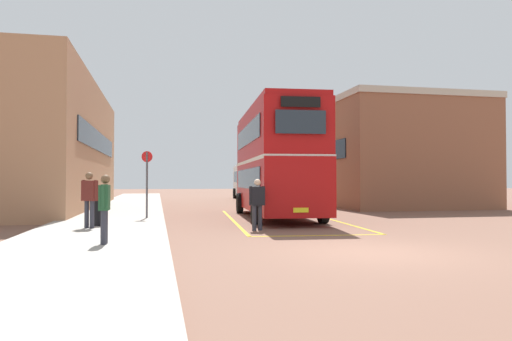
% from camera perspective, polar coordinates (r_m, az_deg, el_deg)
% --- Properties ---
extents(ground_plane, '(135.60, 135.60, 0.00)m').
position_cam_1_polar(ground_plane, '(24.88, -0.67, -4.95)').
color(ground_plane, brown).
extents(sidewalk_left, '(4.00, 57.60, 0.14)m').
position_cam_1_polar(sidewalk_left, '(26.86, -15.48, -4.48)').
color(sidewalk_left, '#A39E93').
rests_on(sidewalk_left, ground).
extents(brick_building_left, '(6.83, 19.92, 7.01)m').
position_cam_1_polar(brick_building_left, '(29.45, -24.93, 2.57)').
color(brick_building_left, '#AD7A56').
rests_on(brick_building_left, ground).
extents(depot_building_right, '(8.82, 15.52, 6.60)m').
position_cam_1_polar(depot_building_right, '(33.96, 13.76, 1.66)').
color(depot_building_right, brown).
rests_on(depot_building_right, ground).
extents(double_decker_bus, '(3.34, 9.85, 4.75)m').
position_cam_1_polar(double_decker_bus, '(20.77, 2.38, 1.24)').
color(double_decker_bus, black).
rests_on(double_decker_bus, ground).
extents(single_deck_bus, '(3.10, 9.21, 3.02)m').
position_cam_1_polar(single_deck_bus, '(40.73, -0.56, -1.19)').
color(single_deck_bus, black).
rests_on(single_deck_bus, ground).
extents(pedestrian_boarding, '(0.54, 0.35, 1.67)m').
position_cam_1_polar(pedestrian_boarding, '(15.46, 0.14, -3.65)').
color(pedestrian_boarding, '#2D2D38').
rests_on(pedestrian_boarding, ground).
extents(pedestrian_waiting_near, '(0.53, 0.48, 1.74)m').
position_cam_1_polar(pedestrian_waiting_near, '(15.70, -19.37, -2.85)').
color(pedestrian_waiting_near, '#2D2D38').
rests_on(pedestrian_waiting_near, sidewalk_left).
extents(pedestrian_waiting_far, '(0.24, 0.55, 1.62)m').
position_cam_1_polar(pedestrian_waiting_far, '(11.68, -17.74, -3.87)').
color(pedestrian_waiting_far, '#2D2D38').
rests_on(pedestrian_waiting_far, sidewalk_left).
extents(litter_bin, '(0.47, 0.47, 0.90)m').
position_cam_1_polar(litter_bin, '(16.51, -18.26, -4.74)').
color(litter_bin, black).
rests_on(litter_bin, sidewalk_left).
extents(bus_stop_sign, '(0.43, 0.16, 2.65)m').
position_cam_1_polar(bus_stop_sign, '(19.36, -12.97, -0.84)').
color(bus_stop_sign, '#4C4C51').
rests_on(bus_stop_sign, sidewalk_left).
extents(bay_marking_yellow, '(5.04, 11.99, 0.01)m').
position_cam_1_polar(bay_marking_yellow, '(19.01, 3.58, -6.10)').
color(bay_marking_yellow, gold).
rests_on(bay_marking_yellow, ground).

